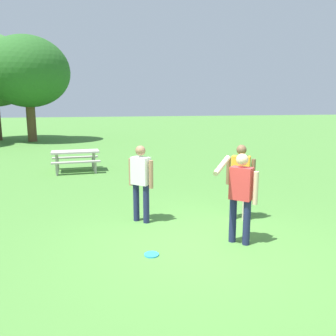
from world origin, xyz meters
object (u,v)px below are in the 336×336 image
Objects in this scene: frisbee at (152,255)px; picnic_table_near at (76,156)px; person_thrower at (241,192)px; tree_slender_mid at (28,72)px; person_catcher at (141,179)px; person_bystander at (240,177)px.

frisbee is 7.82m from picnic_table_near.
person_thrower reaches higher than picnic_table_near.
frisbee is 0.04× the size of tree_slender_mid.
frisbee is (-1.63, -0.12, -0.95)m from person_thrower.
person_catcher is at bearing 134.34° from person_thrower.
person_catcher is 6.77× the size of frisbee.
picnic_table_near is at bearing 119.07° from person_bystander.
tree_slender_mid is (-4.34, 18.79, 4.45)m from frisbee.
person_thrower is 6.77× the size of frisbee.
person_bystander is 19.00m from tree_slender_mid.
frisbee is 0.14× the size of picnic_table_near.
frisbee is at bearing -76.99° from tree_slender_mid.
person_catcher is 1.00× the size of person_bystander.
person_catcher is 0.24× the size of tree_slender_mid.
frisbee is at bearing -175.93° from person_thrower.
person_catcher and person_bystander have the same top height.
person_thrower is 2.18m from person_catcher.
person_catcher is at bearing -75.42° from tree_slender_mid.
person_thrower is at bearing -115.54° from person_bystander.
person_thrower is at bearing -68.47° from picnic_table_near.
person_thrower is 0.24× the size of tree_slender_mid.
person_thrower is at bearing -45.66° from person_catcher.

